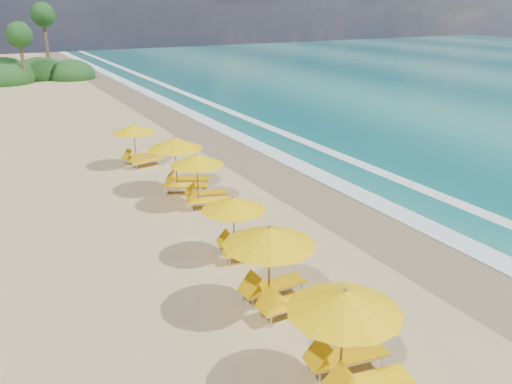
# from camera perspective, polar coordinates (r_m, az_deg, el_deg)

# --- Properties ---
(ground) EXTENTS (160.00, 160.00, 0.00)m
(ground) POSITION_cam_1_polar(r_m,az_deg,el_deg) (20.90, 0.00, -3.09)
(ground) COLOR tan
(ground) RESTS_ON ground
(wet_sand) EXTENTS (4.00, 160.00, 0.01)m
(wet_sand) POSITION_cam_1_polar(r_m,az_deg,el_deg) (22.93, 8.84, -1.18)
(wet_sand) COLOR #8B7952
(wet_sand) RESTS_ON ground
(surf_foam) EXTENTS (4.00, 160.00, 0.01)m
(surf_foam) POSITION_cam_1_polar(r_m,az_deg,el_deg) (24.56, 13.90, -0.04)
(surf_foam) COLOR white
(surf_foam) RESTS_ON ground
(station_0) EXTENTS (3.02, 2.87, 2.56)m
(station_0) POSITION_cam_1_polar(r_m,az_deg,el_deg) (12.00, 10.21, -14.69)
(station_0) COLOR olive
(station_0) RESTS_ON ground
(station_1) EXTENTS (2.84, 2.63, 2.60)m
(station_1) POSITION_cam_1_polar(r_m,az_deg,el_deg) (14.57, 2.12, -7.57)
(station_1) COLOR olive
(station_1) RESTS_ON ground
(station_2) EXTENTS (2.64, 2.52, 2.20)m
(station_2) POSITION_cam_1_polar(r_m,az_deg,el_deg) (17.59, -1.89, -3.35)
(station_2) COLOR olive
(station_2) RESTS_ON ground
(station_3) EXTENTS (2.90, 2.81, 2.31)m
(station_3) POSITION_cam_1_polar(r_m,az_deg,el_deg) (22.13, -5.91, 1.72)
(station_3) COLOR olive
(station_3) RESTS_ON ground
(station_4) EXTENTS (3.36, 3.36, 2.55)m
(station_4) POSITION_cam_1_polar(r_m,az_deg,el_deg) (23.99, -8.21, 3.40)
(station_4) COLOR olive
(station_4) RESTS_ON ground
(station_5) EXTENTS (2.75, 2.64, 2.29)m
(station_5) POSITION_cam_1_polar(r_m,az_deg,el_deg) (28.23, -12.68, 5.33)
(station_5) COLOR olive
(station_5) RESTS_ON ground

